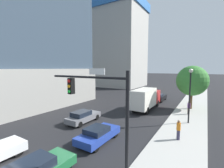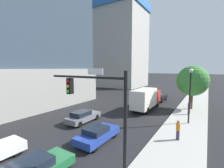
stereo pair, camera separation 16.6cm
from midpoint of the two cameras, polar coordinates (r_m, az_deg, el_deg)
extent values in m
cube|color=#B2AFA8|center=(24.24, 26.55, -9.85)|extent=(4.22, 120.00, 0.15)
cube|color=#9E9B93|center=(33.80, -30.42, -0.47)|extent=(20.20, 19.00, 6.28)
cube|color=#B2AFA8|center=(56.45, 3.21, 14.22)|extent=(14.76, 14.93, 29.29)
cube|color=#2D6BB7|center=(59.81, 3.29, 26.78)|extent=(15.65, 15.83, 3.00)
cube|color=gold|center=(51.20, 5.33, 19.10)|extent=(0.90, 0.90, 36.33)
cylinder|color=black|center=(8.56, 5.05, -15.87)|extent=(0.20, 0.20, 6.09)
cylinder|color=black|center=(9.57, -10.18, 2.53)|extent=(5.67, 0.14, 0.14)
cube|color=black|center=(10.51, -15.27, -0.72)|extent=(0.32, 0.36, 1.05)
sphere|color=red|center=(10.35, -16.09, 1.05)|extent=(0.22, 0.22, 0.22)
sphere|color=orange|center=(10.38, -16.04, -0.82)|extent=(0.22, 0.22, 0.22)
sphere|color=green|center=(10.42, -15.99, -2.68)|extent=(0.22, 0.22, 0.22)
cube|color=white|center=(9.02, -6.17, 4.62)|extent=(1.10, 0.04, 0.36)
cylinder|color=black|center=(19.46, 26.51, -4.65)|extent=(0.16, 0.16, 5.77)
sphere|color=silver|center=(19.18, 26.93, 4.40)|extent=(0.44, 0.44, 0.44)
cylinder|color=brown|center=(26.81, 27.01, -5.37)|extent=(0.36, 0.36, 2.62)
sphere|color=#387F33|center=(26.42, 27.31, 1.09)|extent=(4.58, 4.58, 4.58)
cube|color=#233D9E|center=(14.20, -5.38, -18.23)|extent=(1.93, 4.34, 0.60)
cube|color=#19212D|center=(13.83, -6.00, -16.55)|extent=(1.62, 1.90, 0.45)
cylinder|color=black|center=(15.86, -4.58, -16.57)|extent=(0.22, 0.66, 0.66)
cylinder|color=black|center=(14.99, 0.93, -17.91)|extent=(0.22, 0.66, 0.66)
cylinder|color=black|center=(13.80, -12.31, -20.25)|extent=(0.22, 0.66, 0.66)
cylinder|color=black|center=(12.80, -6.38, -22.34)|extent=(0.22, 0.66, 0.66)
cube|color=#19212D|center=(10.33, -28.47, -25.29)|extent=(1.54, 2.29, 0.54)
cylinder|color=black|center=(12.13, -22.44, -24.36)|extent=(0.22, 0.70, 0.70)
cylinder|color=black|center=(11.03, -16.87, -27.45)|extent=(0.22, 0.70, 0.70)
cube|color=slate|center=(19.01, -10.68, -12.00)|extent=(1.81, 4.43, 0.60)
cube|color=#19212D|center=(18.57, -11.57, -10.65)|extent=(1.52, 2.15, 0.52)
cylinder|color=black|center=(20.67, -9.47, -11.24)|extent=(0.22, 0.66, 0.66)
cylinder|color=black|center=(19.70, -5.90, -12.05)|extent=(0.22, 0.66, 0.66)
cylinder|color=black|center=(18.62, -15.74, -13.31)|extent=(0.22, 0.66, 0.66)
cylinder|color=black|center=(17.54, -12.10, -14.43)|extent=(0.22, 0.66, 0.66)
cylinder|color=black|center=(15.41, -34.67, -18.38)|extent=(0.22, 0.62, 0.62)
cylinder|color=black|center=(14.01, -31.70, -20.68)|extent=(0.22, 0.62, 0.62)
cube|color=black|center=(31.87, 16.89, -4.77)|extent=(1.95, 4.66, 0.70)
cube|color=#19212D|center=(30.73, 16.40, -4.03)|extent=(1.64, 2.11, 0.48)
cylinder|color=black|center=(33.65, 16.15, -4.71)|extent=(0.22, 0.72, 0.72)
cylinder|color=black|center=(33.25, 19.00, -4.93)|extent=(0.22, 0.72, 0.72)
cylinder|color=black|center=(30.66, 14.56, -5.68)|extent=(0.22, 0.72, 0.72)
cylinder|color=black|center=(30.22, 17.68, -5.94)|extent=(0.22, 0.72, 0.72)
cube|color=#B21E1E|center=(27.20, 14.39, -4.39)|extent=(2.23, 2.20, 2.03)
cube|color=silver|center=(23.42, 11.49, -5.17)|extent=(2.23, 5.50, 2.67)
cylinder|color=black|center=(27.71, 12.38, -6.51)|extent=(0.30, 1.04, 1.04)
cylinder|color=black|center=(27.15, 16.32, -6.86)|extent=(0.30, 1.04, 1.04)
cylinder|color=black|center=(22.84, 7.87, -9.07)|extent=(0.30, 1.04, 1.04)
cylinder|color=black|center=(22.16, 12.59, -9.62)|extent=(0.30, 1.04, 1.04)
cylinder|color=brown|center=(23.62, 26.26, -8.96)|extent=(0.28, 0.28, 0.87)
cylinder|color=purple|center=(23.45, 26.35, -7.14)|extent=(0.34, 0.34, 0.67)
sphere|color=tan|center=(23.36, 26.40, -6.06)|extent=(0.24, 0.24, 0.24)
cylinder|color=#38334C|center=(15.28, 22.99, -16.90)|extent=(0.28, 0.28, 0.85)
cylinder|color=orange|center=(15.01, 23.11, -14.24)|extent=(0.34, 0.34, 0.66)
sphere|color=#997051|center=(14.87, 23.18, -12.63)|extent=(0.23, 0.23, 0.23)
camera|label=1|loc=(0.08, -90.23, -0.02)|focal=24.74mm
camera|label=2|loc=(0.08, 89.77, 0.02)|focal=24.74mm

